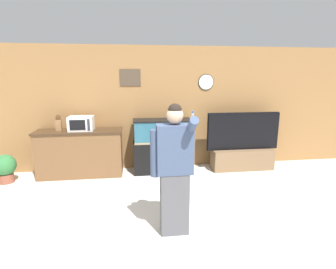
{
  "coord_description": "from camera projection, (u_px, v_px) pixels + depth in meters",
  "views": [
    {
      "loc": [
        -0.35,
        -2.48,
        1.97
      ],
      "look_at": [
        0.2,
        1.64,
        1.05
      ],
      "focal_mm": 28.0,
      "sensor_mm": 36.0,
      "label": 1
    }
  ],
  "objects": [
    {
      "name": "tv_on_stand",
      "position": [
        242.0,
        153.0,
        5.66
      ],
      "size": [
        1.58,
        0.4,
        1.24
      ],
      "color": "brown",
      "rests_on": "ground_plane"
    },
    {
      "name": "wall_back_paneled",
      "position": [
        150.0,
        109.0,
        5.61
      ],
      "size": [
        10.0,
        0.08,
        2.6
      ],
      "color": "olive",
      "rests_on": "ground_plane"
    },
    {
      "name": "microwave",
      "position": [
        81.0,
        123.0,
        5.14
      ],
      "size": [
        0.47,
        0.36,
        0.28
      ],
      "color": "white",
      "rests_on": "counter_island"
    },
    {
      "name": "aquarium_on_stand",
      "position": [
        162.0,
        146.0,
        5.47
      ],
      "size": [
        1.19,
        0.47,
        1.12
      ],
      "color": "black",
      "rests_on": "ground_plane"
    },
    {
      "name": "ground_plane",
      "position": [
        170.0,
        260.0,
        2.88
      ],
      "size": [
        18.0,
        18.0,
        0.0
      ],
      "primitive_type": "plane",
      "color": "beige"
    },
    {
      "name": "counter_island",
      "position": [
        80.0,
        153.0,
        5.26
      ],
      "size": [
        1.68,
        0.54,
        0.94
      ],
      "color": "brown",
      "rests_on": "ground_plane"
    },
    {
      "name": "knife_block",
      "position": [
        59.0,
        125.0,
        5.09
      ],
      "size": [
        0.11,
        0.09,
        0.31
      ],
      "color": "olive",
      "rests_on": "counter_island"
    },
    {
      "name": "person_standing",
      "position": [
        174.0,
        169.0,
        3.21
      ],
      "size": [
        0.53,
        0.4,
        1.67
      ],
      "color": "#515156",
      "rests_on": "ground_plane"
    },
    {
      "name": "potted_plant",
      "position": [
        5.0,
        167.0,
        4.93
      ],
      "size": [
        0.4,
        0.4,
        0.55
      ],
      "color": "brown",
      "rests_on": "ground_plane"
    }
  ]
}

